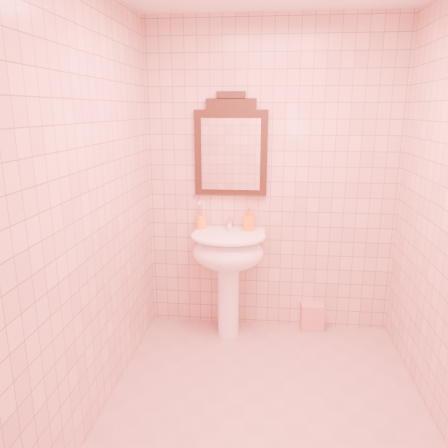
# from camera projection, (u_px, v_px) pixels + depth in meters

# --- Properties ---
(floor) EXTENTS (2.20, 2.20, 0.00)m
(floor) POSITION_uv_depth(u_px,v_px,m) (265.00, 406.00, 2.75)
(floor) COLOR tan
(floor) RESTS_ON ground
(back_wall) EXTENTS (2.00, 0.02, 2.50)m
(back_wall) POSITION_uv_depth(u_px,v_px,m) (271.00, 182.00, 3.49)
(back_wall) COLOR beige
(back_wall) RESTS_ON floor
(pedestal_sink) EXTENTS (0.58, 0.58, 0.86)m
(pedestal_sink) POSITION_uv_depth(u_px,v_px,m) (228.00, 259.00, 3.45)
(pedestal_sink) COLOR white
(pedestal_sink) RESTS_ON floor
(faucet) EXTENTS (0.04, 0.16, 0.11)m
(faucet) POSITION_uv_depth(u_px,v_px,m) (230.00, 223.00, 3.52)
(faucet) COLOR white
(faucet) RESTS_ON pedestal_sink
(mirror) EXTENTS (0.57, 0.06, 0.80)m
(mirror) POSITION_uv_depth(u_px,v_px,m) (231.00, 148.00, 3.43)
(mirror) COLOR black
(mirror) RESTS_ON back_wall
(toothbrush_cup) EXTENTS (0.09, 0.09, 0.20)m
(toothbrush_cup) POSITION_uv_depth(u_px,v_px,m) (201.00, 222.00, 3.57)
(toothbrush_cup) COLOR orange
(toothbrush_cup) RESTS_ON pedestal_sink
(soap_dispenser) EXTENTS (0.09, 0.09, 0.20)m
(soap_dispenser) POSITION_uv_depth(u_px,v_px,m) (249.00, 219.00, 3.50)
(soap_dispenser) COLOR orange
(soap_dispenser) RESTS_ON pedestal_sink
(towel) EXTENTS (0.20, 0.14, 0.23)m
(towel) POSITION_uv_depth(u_px,v_px,m) (312.00, 317.00, 3.68)
(towel) COLOR pink
(towel) RESTS_ON floor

